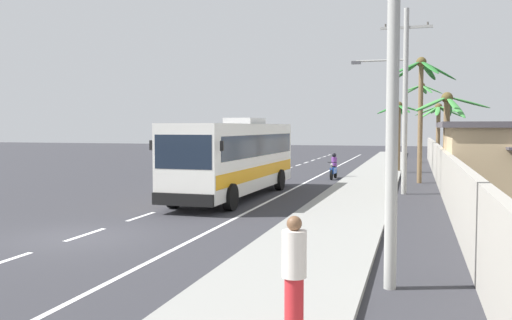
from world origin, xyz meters
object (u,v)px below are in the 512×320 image
at_px(motorcycle_beside_bus, 334,168).
at_px(utility_pole_mid, 403,95).
at_px(palm_fourth, 421,106).
at_px(utility_pole_nearest, 393,62).
at_px(palm_second, 398,123).
at_px(pedestrian_near_kerb, 294,273).
at_px(palm_nearest, 447,119).
at_px(palm_farthest, 438,120).
at_px(coach_bus_foreground, 235,156).
at_px(palm_third, 421,91).

height_order(motorcycle_beside_bus, utility_pole_mid, utility_pole_mid).
bearing_deg(palm_fourth, utility_pole_nearest, -91.28).
bearing_deg(utility_pole_mid, palm_second, 92.55).
height_order(pedestrian_near_kerb, palm_nearest, palm_nearest).
height_order(utility_pole_mid, palm_fourth, utility_pole_mid).
relative_size(motorcycle_beside_bus, palm_farthest, 0.39).
relative_size(coach_bus_foreground, palm_fourth, 1.57).
xyz_separation_m(palm_fourth, palm_farthest, (1.25, -5.94, -1.37)).
xyz_separation_m(utility_pole_mid, palm_second, (-0.56, 12.53, -1.22)).
height_order(utility_pole_mid, palm_second, utility_pole_mid).
distance_m(motorcycle_beside_bus, palm_farthest, 13.94).
xyz_separation_m(coach_bus_foreground, palm_third, (8.04, 8.79, 3.33)).
relative_size(utility_pole_nearest, palm_second, 1.71).
relative_size(coach_bus_foreground, utility_pole_mid, 1.29).
bearing_deg(palm_farthest, palm_second, -114.94).
bearing_deg(coach_bus_foreground, utility_pole_nearest, -59.59).
bearing_deg(utility_pole_mid, palm_farthest, 82.98).
height_order(pedestrian_near_kerb, utility_pole_nearest, utility_pole_nearest).
bearing_deg(coach_bus_foreground, motorcycle_beside_bus, 73.20).
distance_m(utility_pole_mid, palm_farthest, 18.85).
xyz_separation_m(coach_bus_foreground, motorcycle_beside_bus, (3.01, 9.98, -1.22)).
bearing_deg(palm_farthest, palm_third, -96.32).
relative_size(coach_bus_foreground, utility_pole_nearest, 1.33).
bearing_deg(palm_third, utility_pole_mid, -98.69).
distance_m(utility_pole_mid, palm_third, 5.63).
height_order(coach_bus_foreground, palm_farthest, palm_farthest).
height_order(pedestrian_near_kerb, palm_farthest, palm_farthest).
height_order(coach_bus_foreground, motorcycle_beside_bus, coach_bus_foreground).
distance_m(motorcycle_beside_bus, palm_second, 7.39).
height_order(palm_nearest, palm_farthest, palm_farthest).
height_order(utility_pole_nearest, palm_nearest, utility_pole_nearest).
bearing_deg(utility_pole_nearest, palm_second, 91.43).
bearing_deg(palm_second, pedestrian_near_kerb, -90.93).
bearing_deg(pedestrian_near_kerb, palm_fourth, -96.63).
height_order(motorcycle_beside_bus, palm_fourth, palm_fourth).
distance_m(motorcycle_beside_bus, utility_pole_mid, 8.88).
bearing_deg(pedestrian_near_kerb, palm_nearest, -102.23).
relative_size(motorcycle_beside_bus, palm_fourth, 0.28).
relative_size(utility_pole_mid, palm_farthest, 1.72).
distance_m(motorcycle_beside_bus, pedestrian_near_kerb, 25.93).
bearing_deg(utility_pole_nearest, palm_nearest, 83.92).
xyz_separation_m(pedestrian_near_kerb, palm_farthest, (3.37, 37.69, 2.64)).
relative_size(palm_nearest, palm_second, 1.00).
height_order(coach_bus_foreground, palm_fourth, palm_fourth).
relative_size(utility_pole_mid, palm_second, 1.76).
xyz_separation_m(utility_pole_nearest, utility_pole_mid, (-0.15, 15.75, 0.24)).
distance_m(pedestrian_near_kerb, palm_nearest, 21.71).
relative_size(motorcycle_beside_bus, palm_third, 0.28).
xyz_separation_m(palm_nearest, palm_third, (-1.22, 3.22, 1.66)).
height_order(palm_second, palm_farthest, palm_farthest).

